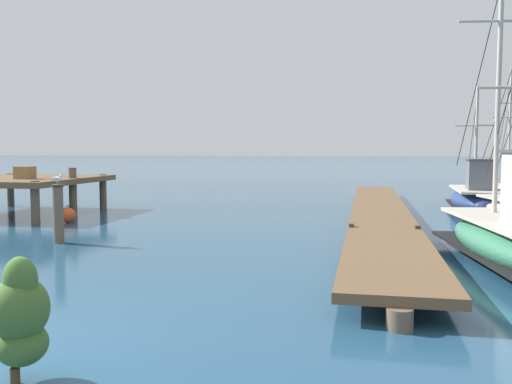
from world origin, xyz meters
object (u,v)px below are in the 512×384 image
at_px(fishing_boat_0, 476,197).
at_px(mooring_buoy, 68,215).
at_px(mooring_piling, 58,212).
at_px(coastal_shrub, 21,316).
at_px(perched_seagull, 57,179).

relative_size(fishing_boat_0, mooring_buoy, 8.38).
bearing_deg(mooring_piling, coastal_shrub, -59.95).
relative_size(mooring_piling, perched_seagull, 3.95).
relative_size(fishing_boat_0, perched_seagull, 12.65).
relative_size(perched_seagull, mooring_buoy, 0.66).
height_order(coastal_shrub, mooring_buoy, coastal_shrub).
bearing_deg(mooring_buoy, fishing_boat_0, 23.56).
relative_size(coastal_shrub, mooring_buoy, 2.30).
xyz_separation_m(fishing_boat_0, mooring_piling, (-11.59, -9.39, 0.21)).
height_order(mooring_piling, perched_seagull, perched_seagull).
bearing_deg(mooring_buoy, perched_seagull, -61.56).
distance_m(fishing_boat_0, mooring_piling, 14.92).
distance_m(fishing_boat_0, perched_seagull, 14.96).
distance_m(perched_seagull, mooring_buoy, 4.23).
xyz_separation_m(mooring_piling, coastal_shrub, (4.38, -7.58, -0.09)).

